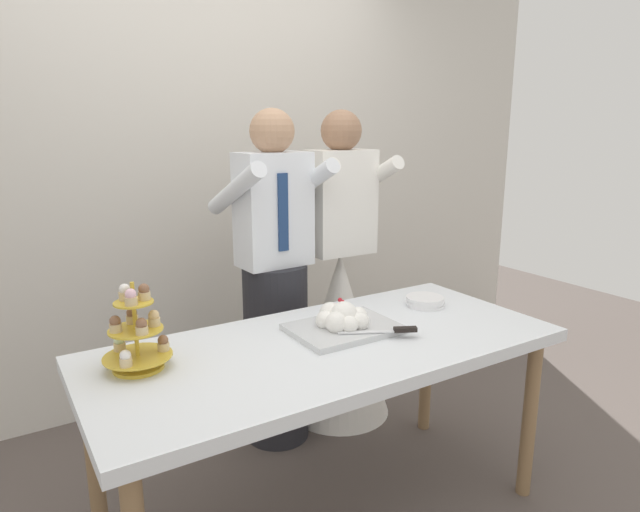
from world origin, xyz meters
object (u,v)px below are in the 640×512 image
(plate_stack, at_px, (425,301))
(person_groom, at_px, (275,299))
(person_bride, at_px, (340,313))
(dessert_table, at_px, (328,360))
(cupcake_stand, at_px, (136,335))
(main_cake_tray, at_px, (343,322))

(plate_stack, distance_m, person_groom, 0.73)
(plate_stack, bearing_deg, person_bride, 97.47)
(plate_stack, bearing_deg, person_groom, 132.41)
(dessert_table, bearing_deg, person_groom, 79.81)
(cupcake_stand, bearing_deg, person_groom, 33.56)
(person_groom, bearing_deg, person_bride, 6.16)
(dessert_table, distance_m, plate_stack, 0.63)
(main_cake_tray, distance_m, plate_stack, 0.50)
(dessert_table, bearing_deg, plate_stack, 11.96)
(cupcake_stand, relative_size, person_bride, 0.18)
(plate_stack, bearing_deg, main_cake_tray, -172.73)
(main_cake_tray, bearing_deg, person_bride, 56.90)
(dessert_table, height_order, main_cake_tray, main_cake_tray)
(person_bride, bearing_deg, dessert_table, -126.91)
(person_groom, distance_m, person_bride, 0.45)
(cupcake_stand, relative_size, plate_stack, 1.72)
(main_cake_tray, bearing_deg, person_groom, 89.40)
(main_cake_tray, xyz_separation_m, person_groom, (0.01, 0.60, -0.07))
(person_bride, bearing_deg, main_cake_tray, -123.10)
(cupcake_stand, distance_m, main_cake_tray, 0.79)
(plate_stack, xyz_separation_m, person_groom, (-0.49, 0.54, -0.05))
(main_cake_tray, distance_m, person_bride, 0.81)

